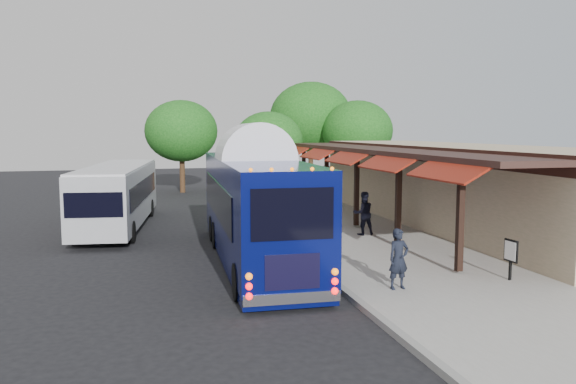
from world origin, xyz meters
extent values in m
plane|color=black|center=(0.00, 0.00, 0.00)|extent=(90.00, 90.00, 0.00)
cube|color=#9E9B93|center=(5.00, 4.00, 0.07)|extent=(10.00, 40.00, 0.15)
cube|color=gray|center=(0.05, 4.00, 0.07)|extent=(0.20, 40.00, 0.16)
cube|color=tan|center=(8.50, 4.00, 1.80)|extent=(5.00, 20.00, 3.60)
cube|color=black|center=(5.98, 4.00, 3.30)|extent=(0.06, 20.00, 0.60)
cube|color=#331E19|center=(4.90, 4.00, 3.40)|extent=(2.60, 20.00, 0.18)
cube|color=black|center=(3.78, -4.00, 1.80)|extent=(0.18, 0.18, 3.16)
cube|color=maroon|center=(3.35, -4.00, 3.15)|extent=(1.00, 3.20, 0.57)
cube|color=black|center=(3.78, 0.00, 1.80)|extent=(0.18, 0.18, 3.16)
cube|color=maroon|center=(3.35, 0.00, 3.15)|extent=(1.00, 3.20, 0.57)
cube|color=black|center=(3.78, 4.00, 1.80)|extent=(0.18, 0.18, 3.16)
cube|color=maroon|center=(3.35, 4.00, 3.15)|extent=(1.00, 3.20, 0.57)
cube|color=black|center=(3.78, 8.00, 1.80)|extent=(0.18, 0.18, 3.16)
cube|color=maroon|center=(3.35, 8.00, 3.15)|extent=(1.00, 3.20, 0.57)
cube|color=black|center=(3.78, 12.00, 1.80)|extent=(0.18, 0.18, 3.16)
cube|color=maroon|center=(3.35, 12.00, 3.15)|extent=(1.00, 3.20, 0.57)
sphere|color=#177D82|center=(4.20, -2.00, 2.88)|extent=(0.26, 0.26, 0.26)
sphere|color=#177D82|center=(4.20, 3.00, 2.88)|extent=(0.26, 0.26, 0.26)
sphere|color=#177D82|center=(4.20, 8.00, 2.88)|extent=(0.26, 0.26, 0.26)
cube|color=#060C4E|center=(-1.45, -0.32, 1.87)|extent=(2.82, 11.20, 2.92)
cube|color=#060C4E|center=(-1.45, -0.32, 0.28)|extent=(2.77, 11.08, 0.32)
ellipsoid|color=white|center=(-1.45, -0.32, 3.31)|extent=(2.81, 10.98, 0.52)
cube|color=black|center=(-1.45, -5.88, 2.36)|extent=(1.94, 0.11, 1.20)
cube|color=silver|center=(-1.45, -5.82, 0.39)|extent=(2.32, 0.26, 0.26)
sphere|color=#FF0C0C|center=(-2.46, -5.90, 0.63)|extent=(0.17, 0.17, 0.17)
sphere|color=#FF0C0C|center=(-0.44, -5.90, 0.63)|extent=(0.17, 0.17, 0.17)
cylinder|color=black|center=(-2.52, -4.54, 0.48)|extent=(0.32, 0.97, 0.96)
cylinder|color=black|center=(-0.38, -4.54, 0.48)|extent=(0.32, 0.97, 0.96)
cylinder|color=black|center=(-2.52, 3.24, 0.48)|extent=(0.32, 0.97, 0.96)
cylinder|color=black|center=(-0.38, 3.24, 0.48)|extent=(0.32, 0.97, 0.96)
cube|color=#999CA2|center=(-6.01, 7.28, 1.48)|extent=(3.43, 10.35, 2.34)
cube|color=black|center=(-7.13, 7.28, 1.68)|extent=(1.08, 8.57, 0.88)
cube|color=black|center=(-4.90, 7.28, 1.68)|extent=(1.08, 8.57, 0.88)
cube|color=silver|center=(-6.01, 7.28, 2.68)|extent=(3.36, 10.14, 0.09)
cylinder|color=black|center=(-7.03, 3.72, 0.42)|extent=(0.35, 0.87, 0.85)
cylinder|color=black|center=(-5.00, 3.72, 0.42)|extent=(0.35, 0.87, 0.85)
cylinder|color=black|center=(-7.03, 10.32, 0.42)|extent=(0.35, 0.87, 0.85)
cylinder|color=black|center=(-5.00, 10.32, 0.42)|extent=(0.35, 0.87, 0.85)
imported|color=black|center=(1.40, -5.00, 0.94)|extent=(0.62, 0.45, 1.58)
imported|color=black|center=(3.40, 2.29, 1.00)|extent=(0.85, 0.67, 1.71)
imported|color=black|center=(2.89, 4.85, 0.99)|extent=(1.07, 0.81, 1.68)
imported|color=black|center=(1.62, 6.99, 0.99)|extent=(1.20, 0.86, 1.69)
cube|color=black|center=(4.76, -5.00, 0.72)|extent=(0.07, 0.07, 1.13)
cube|color=black|center=(4.76, -5.00, 0.97)|extent=(0.08, 0.52, 0.62)
cube|color=white|center=(4.73, -5.00, 0.97)|extent=(0.04, 0.43, 0.52)
cylinder|color=#382314|center=(2.52, 15.41, 1.22)|extent=(0.36, 0.36, 2.43)
ellipsoid|color=#124812|center=(2.52, 15.41, 3.59)|extent=(4.20, 4.20, 3.57)
cylinder|color=#382314|center=(7.20, 21.93, 1.76)|extent=(0.36, 0.36, 3.52)
ellipsoid|color=#124812|center=(7.20, 21.93, 5.20)|extent=(6.08, 6.08, 5.16)
cylinder|color=#382314|center=(9.57, 18.63, 1.42)|extent=(0.36, 0.36, 2.85)
ellipsoid|color=#124812|center=(9.57, 18.63, 4.20)|extent=(4.91, 4.91, 4.18)
cylinder|color=#382314|center=(-2.33, 20.66, 1.42)|extent=(0.36, 0.36, 2.83)
ellipsoid|color=#124812|center=(-2.33, 20.66, 4.19)|extent=(4.89, 4.89, 4.16)
camera|label=1|loc=(-4.96, -18.05, 4.27)|focal=35.00mm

